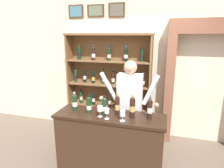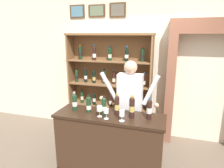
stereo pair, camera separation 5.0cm
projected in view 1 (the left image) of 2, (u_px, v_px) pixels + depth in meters
The scene contains 14 objects.
back_wall at pixel (133, 49), 4.02m from camera, with size 12.00×0.19×3.58m.
wine_shelf at pixel (109, 83), 4.01m from camera, with size 1.75×0.34×2.11m.
archway_doorway at pixel (206, 76), 3.64m from camera, with size 1.45×0.45×2.36m.
tasting_counter at pixel (110, 144), 2.93m from camera, with size 1.61×0.51×0.95m.
shopkeeper at pixel (130, 99), 3.25m from camera, with size 1.02×0.22×1.68m.
tasting_bottle_vin_santo at pixel (75, 102), 2.96m from camera, with size 0.08×0.08×0.29m.
tasting_bottle_riserva at pixel (89, 104), 2.89m from camera, with size 0.07×0.07×0.27m.
tasting_bottle_chianti at pixel (104, 105), 2.84m from camera, with size 0.07×0.07×0.27m.
tasting_bottle_bianco at pixel (117, 105), 2.78m from camera, with size 0.07×0.07×0.32m.
tasting_bottle_rosso at pixel (132, 107), 2.70m from camera, with size 0.08×0.08×0.33m.
tasting_bottle_brunello at pixel (150, 109), 2.65m from camera, with size 0.07×0.07×0.31m.
wine_glass_spare at pixel (107, 112), 2.66m from camera, with size 0.07×0.07×0.15m.
wine_glass_right at pixel (100, 109), 2.73m from camera, with size 0.08×0.08×0.16m.
wine_glass_center at pixel (123, 114), 2.59m from camera, with size 0.07×0.07×0.15m.
Camera 1 is at (0.70, -2.51, 2.08)m, focal length 31.19 mm.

